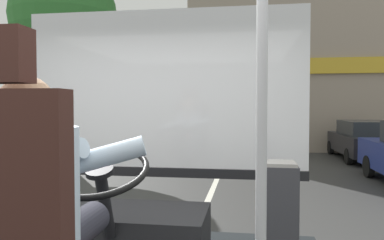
# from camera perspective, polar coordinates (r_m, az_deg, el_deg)

# --- Properties ---
(ground) EXTENTS (18.00, 44.00, 0.06)m
(ground) POSITION_cam_1_polar(r_m,az_deg,el_deg) (10.59, 4.45, -7.76)
(ground) COLOR #353535
(bus_driver) EXTENTS (0.77, 0.58, 0.72)m
(bus_driver) POSITION_cam_1_polar(r_m,az_deg,el_deg) (1.59, -22.85, -10.52)
(bus_driver) COLOR #282833
(bus_driver) RESTS_ON driver_seat
(steering_console) EXTENTS (1.10, 0.98, 0.85)m
(steering_console) POSITION_cam_1_polar(r_m,az_deg,el_deg) (2.64, -10.30, -17.10)
(steering_console) COLOR black
(steering_console) RESTS_ON bus_floor
(handrail_pole) EXTENTS (0.04, 0.04, 2.22)m
(handrail_pole) POSITION_cam_1_polar(r_m,az_deg,el_deg) (1.47, 10.63, 2.66)
(handrail_pole) COLOR #B7B7BC
(handrail_pole) RESTS_ON bus_floor
(fare_box) EXTENTS (0.21, 0.22, 0.77)m
(fare_box) POSITION_cam_1_polar(r_m,az_deg,el_deg) (2.36, 13.13, -15.54)
(fare_box) COLOR #333338
(fare_box) RESTS_ON bus_floor
(windshield_panel) EXTENTS (2.50, 0.08, 1.48)m
(windshield_panel) POSITION_cam_1_polar(r_m,az_deg,el_deg) (3.31, -4.40, 1.25)
(windshield_panel) COLOR white
(street_tree) EXTENTS (2.98, 2.98, 5.86)m
(street_tree) POSITION_cam_1_polar(r_m,az_deg,el_deg) (11.58, -19.01, 14.68)
(street_tree) COLOR #4C3828
(street_tree) RESTS_ON ground
(shop_building) EXTENTS (12.40, 5.90, 8.64)m
(shop_building) POSITION_cam_1_polar(r_m,az_deg,el_deg) (18.26, 20.77, 9.96)
(shop_building) COLOR gray
(shop_building) RESTS_ON ground
(parked_car_black) EXTENTS (1.80, 3.98, 1.31)m
(parked_car_black) POSITION_cam_1_polar(r_m,az_deg,el_deg) (13.77, 24.99, -2.74)
(parked_car_black) COLOR black
(parked_car_black) RESTS_ON ground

